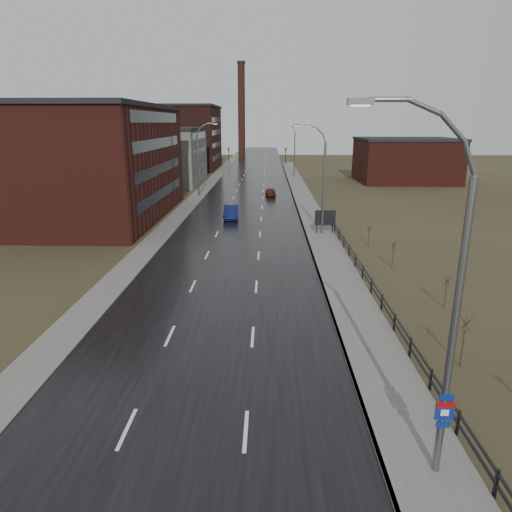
# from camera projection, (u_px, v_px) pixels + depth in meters

# --- Properties ---
(road) EXTENTS (14.00, 300.00, 0.06)m
(road) POSITION_uv_depth(u_px,v_px,m) (248.00, 198.00, 71.26)
(road) COLOR black
(road) RESTS_ON ground
(sidewalk_right) EXTENTS (3.20, 180.00, 0.18)m
(sidewalk_right) POSITION_uv_depth(u_px,v_px,m) (321.00, 237.00, 47.06)
(sidewalk_right) COLOR #595651
(sidewalk_right) RESTS_ON ground
(curb_right) EXTENTS (0.16, 180.00, 0.18)m
(curb_right) POSITION_uv_depth(u_px,v_px,m) (306.00, 236.00, 47.09)
(curb_right) COLOR slate
(curb_right) RESTS_ON ground
(sidewalk_left) EXTENTS (2.40, 260.00, 0.12)m
(sidewalk_left) POSITION_uv_depth(u_px,v_px,m) (196.00, 198.00, 71.46)
(sidewalk_left) COLOR #595651
(sidewalk_left) RESTS_ON ground
(warehouse_near) EXTENTS (22.44, 28.56, 13.50)m
(warehouse_near) POSITION_uv_depth(u_px,v_px,m) (71.00, 162.00, 55.50)
(warehouse_near) COLOR #471914
(warehouse_near) RESTS_ON ground
(warehouse_mid) EXTENTS (16.32, 20.40, 10.50)m
(warehouse_mid) POSITION_uv_depth(u_px,v_px,m) (158.00, 156.00, 87.50)
(warehouse_mid) COLOR slate
(warehouse_mid) RESTS_ON ground
(warehouse_far) EXTENTS (26.52, 24.48, 15.50)m
(warehouse_far) POSITION_uv_depth(u_px,v_px,m) (166.00, 137.00, 115.69)
(warehouse_far) COLOR #331611
(warehouse_far) RESTS_ON ground
(building_right) EXTENTS (18.36, 16.32, 8.50)m
(building_right) POSITION_uv_depth(u_px,v_px,m) (405.00, 160.00, 90.42)
(building_right) COLOR #471914
(building_right) RESTS_ON ground
(smokestack) EXTENTS (2.70, 2.70, 30.70)m
(smokestack) POSITION_uv_depth(u_px,v_px,m) (241.00, 110.00, 153.37)
(smokestack) COLOR #331611
(smokestack) RESTS_ON ground
(streetlight_main) EXTENTS (3.91, 0.29, 12.11)m
(streetlight_main) POSITION_uv_depth(u_px,v_px,m) (446.00, 308.00, 13.72)
(streetlight_main) COLOR slate
(streetlight_main) RESTS_ON ground
(streetlight_right_mid) EXTENTS (3.36, 0.28, 11.35)m
(streetlight_right_mid) POSITION_uv_depth(u_px,v_px,m) (321.00, 179.00, 46.40)
(streetlight_right_mid) COLOR slate
(streetlight_right_mid) RESTS_ON ground
(streetlight_left) EXTENTS (3.36, 0.28, 11.35)m
(streetlight_left) POSITION_uv_depth(u_px,v_px,m) (200.00, 159.00, 71.74)
(streetlight_left) COLOR slate
(streetlight_left) RESTS_ON ground
(streetlight_right_far) EXTENTS (3.36, 0.28, 11.35)m
(streetlight_right_far) POSITION_uv_depth(u_px,v_px,m) (293.00, 149.00, 98.19)
(streetlight_right_far) COLOR slate
(streetlight_right_far) RESTS_ON ground
(guardrail) EXTENTS (0.10, 53.05, 1.10)m
(guardrail) POSITION_uv_depth(u_px,v_px,m) (374.00, 287.00, 30.83)
(guardrail) COLOR black
(guardrail) RESTS_ON ground
(shrub_c) EXTENTS (0.61, 0.65, 2.60)m
(shrub_c) POSITION_uv_depth(u_px,v_px,m) (463.00, 340.00, 21.87)
(shrub_c) COLOR #382D23
(shrub_c) RESTS_ON ground
(shrub_d) EXTENTS (0.51, 0.54, 2.15)m
(shrub_d) POSITION_uv_depth(u_px,v_px,m) (446.00, 292.00, 28.83)
(shrub_d) COLOR #382D23
(shrub_d) RESTS_ON ground
(shrub_e) EXTENTS (0.53, 0.56, 2.23)m
(shrub_e) POSITION_uv_depth(u_px,v_px,m) (393.00, 254.00, 36.78)
(shrub_e) COLOR #382D23
(shrub_e) RESTS_ON ground
(shrub_f) EXTENTS (0.46, 0.48, 1.92)m
(shrub_f) POSITION_uv_depth(u_px,v_px,m) (369.00, 235.00, 43.64)
(shrub_f) COLOR #382D23
(shrub_f) RESTS_ON ground
(billboard) EXTENTS (2.17, 0.17, 2.64)m
(billboard) POSITION_uv_depth(u_px,v_px,m) (325.00, 218.00, 47.68)
(billboard) COLOR black
(billboard) RESTS_ON ground
(traffic_light_left) EXTENTS (0.58, 2.73, 5.30)m
(traffic_light_left) POSITION_uv_depth(u_px,v_px,m) (229.00, 148.00, 127.72)
(traffic_light_left) COLOR black
(traffic_light_left) RESTS_ON ground
(traffic_light_right) EXTENTS (0.58, 2.73, 5.30)m
(traffic_light_right) POSITION_uv_depth(u_px,v_px,m) (286.00, 148.00, 127.32)
(traffic_light_right) COLOR black
(traffic_light_right) RESTS_ON ground
(car_near) EXTENTS (1.94, 5.03, 1.64)m
(car_near) POSITION_uv_depth(u_px,v_px,m) (231.00, 213.00, 55.62)
(car_near) COLOR #0E1446
(car_near) RESTS_ON ground
(car_far) EXTENTS (1.75, 4.03, 1.35)m
(car_far) POSITION_uv_depth(u_px,v_px,m) (271.00, 192.00, 73.00)
(car_far) COLOR #4E1B0D
(car_far) RESTS_ON ground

